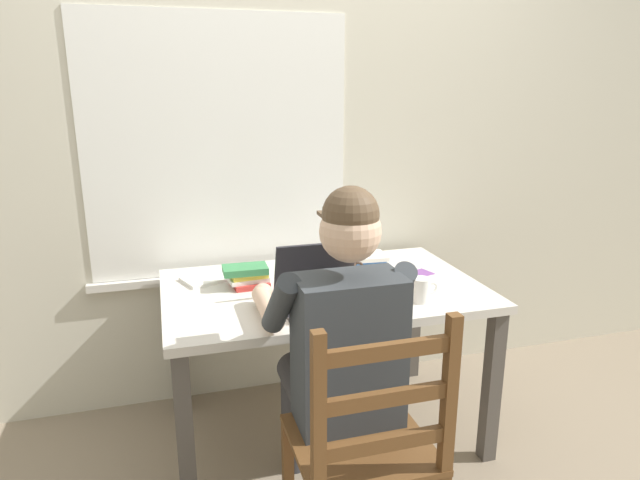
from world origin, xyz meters
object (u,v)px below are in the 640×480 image
wooden_chair (366,451)px  laptop (322,290)px  coffee_mug_white (421,290)px  book_stack_main (248,276)px  book_stack_side (369,259)px  desk (323,306)px  landscape_photo_print (418,274)px  computer_mouse (382,298)px  coffee_mug_dark (347,269)px  seated_person (338,344)px

wooden_chair → laptop: size_ratio=2.85×
coffee_mug_white → book_stack_main: size_ratio=0.57×
laptop → book_stack_side: bearing=48.9°
desk → book_stack_side: bearing=38.1°
landscape_photo_print → coffee_mug_white: bearing=-130.8°
desk → book_stack_side: book_stack_side is taller
wooden_chair → computer_mouse: 0.66m
book_stack_main → book_stack_side: bearing=13.5°
book_stack_main → landscape_photo_print: book_stack_main is taller
desk → wooden_chair: wooden_chair is taller
coffee_mug_dark → landscape_photo_print: size_ratio=0.90×
laptop → book_stack_main: 0.36m
coffee_mug_white → book_stack_main: coffee_mug_white is taller
seated_person → coffee_mug_dark: 0.60m
seated_person → book_stack_side: 0.83m
coffee_mug_dark → landscape_photo_print: bearing=-3.7°
seated_person → computer_mouse: (0.27, 0.26, 0.04)m
seated_person → computer_mouse: 0.38m
laptop → book_stack_side: laptop is taller
desk → coffee_mug_dark: coffee_mug_dark is taller
computer_mouse → landscape_photo_print: (0.28, 0.27, -0.02)m
wooden_chair → coffee_mug_white: 0.72m
laptop → coffee_mug_white: 0.39m
seated_person → book_stack_main: 0.63m
coffee_mug_white → computer_mouse: bearing=165.7°
desk → coffee_mug_dark: bearing=23.8°
desk → computer_mouse: (0.17, -0.23, 0.10)m
coffee_mug_white → book_stack_side: size_ratio=0.68×
book_stack_main → laptop: bearing=-47.3°
book_stack_main → landscape_photo_print: 0.77m
laptop → coffee_mug_dark: (0.19, 0.23, -0.01)m
coffee_mug_dark → book_stack_main: (-0.43, 0.04, -0.00)m
landscape_photo_print → book_stack_main: bearing=159.0°
desk → seated_person: (-0.09, -0.49, 0.07)m
laptop → computer_mouse: laptop is taller
desk → book_stack_main: size_ratio=6.84×
computer_mouse → coffee_mug_dark: coffee_mug_dark is taller
seated_person → wooden_chair: 0.36m
coffee_mug_white → landscape_photo_print: 0.34m
wooden_chair → coffee_mug_dark: bearing=75.1°
desk → coffee_mug_dark: (0.13, 0.06, 0.13)m
coffee_mug_white → book_stack_main: bearing=150.0°
laptop → coffee_mug_dark: size_ratio=2.81×
coffee_mug_white → landscape_photo_print: bearing=65.9°
wooden_chair → coffee_mug_white: (0.42, 0.50, 0.29)m
coffee_mug_white → book_stack_side: bearing=92.3°
seated_person → computer_mouse: bearing=44.3°
wooden_chair → book_stack_side: 1.12m
computer_mouse → coffee_mug_dark: (-0.05, 0.29, 0.03)m
desk → landscape_photo_print: (0.46, 0.03, 0.09)m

